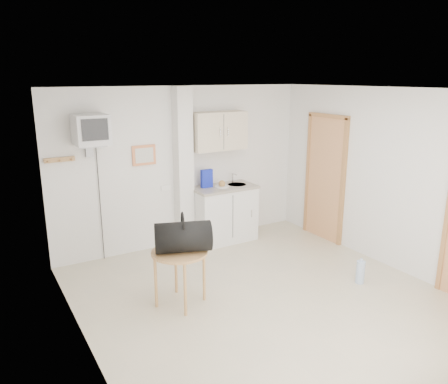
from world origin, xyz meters
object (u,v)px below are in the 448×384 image
duffel_bag (183,237)px  water_bottle (360,272)px  round_table (180,258)px  crt_television (91,131)px

duffel_bag → water_bottle: duffel_bag is taller
water_bottle → duffel_bag: bearing=162.8°
round_table → water_bottle: 2.41m
crt_television → duffel_bag: (0.55, -1.62, -1.08)m
crt_television → water_bottle: 4.02m
round_table → water_bottle: size_ratio=1.96×
duffel_bag → round_table: bearing=156.2°
round_table → duffel_bag: bearing=-43.4°
round_table → crt_television: bearing=108.1°
crt_television → duffel_bag: 2.02m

